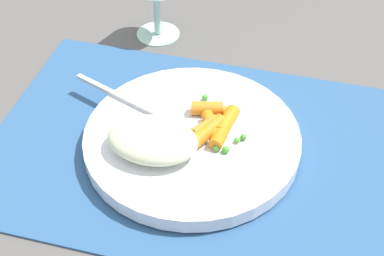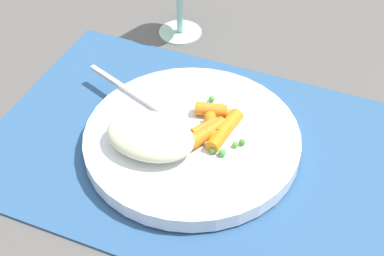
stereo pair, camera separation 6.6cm
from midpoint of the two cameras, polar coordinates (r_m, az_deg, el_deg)
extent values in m
plane|color=#565451|center=(0.69, 2.73, -2.22)|extent=(2.40, 2.40, 0.00)
cube|color=#2D5684|center=(0.69, 2.74, -2.04)|extent=(0.48, 0.34, 0.01)
cylinder|color=white|center=(0.68, 2.77, -1.31)|extent=(0.25, 0.25, 0.02)
ellipsoid|color=beige|center=(0.65, -1.23, -0.92)|extent=(0.10, 0.07, 0.03)
cylinder|color=orange|center=(0.66, 4.16, -0.84)|extent=(0.04, 0.05, 0.02)
cylinder|color=orange|center=(0.67, 4.86, -0.28)|extent=(0.04, 0.05, 0.01)
cylinder|color=orange|center=(0.69, 4.60, 1.67)|extent=(0.04, 0.02, 0.02)
cylinder|color=orange|center=(0.68, 6.41, 0.23)|extent=(0.02, 0.04, 0.02)
cylinder|color=orange|center=(0.67, 4.18, -0.26)|extent=(0.03, 0.04, 0.02)
cylinder|color=orange|center=(0.66, 5.56, -1.02)|extent=(0.02, 0.04, 0.02)
cylinder|color=orange|center=(0.70, 4.94, 1.57)|extent=(0.04, 0.02, 0.01)
sphere|color=#4C8C38|center=(0.66, 7.79, -1.51)|extent=(0.01, 0.01, 0.01)
sphere|color=#51B530|center=(0.67, 2.35, -0.56)|extent=(0.01, 0.01, 0.01)
sphere|color=green|center=(0.69, 5.84, 1.17)|extent=(0.01, 0.01, 0.01)
sphere|color=#54B63B|center=(0.66, 7.12, -1.77)|extent=(0.01, 0.01, 0.01)
sphere|color=green|center=(0.66, 3.25, -1.42)|extent=(0.01, 0.01, 0.01)
sphere|color=#568D36|center=(0.65, 4.97, -2.28)|extent=(0.01, 0.01, 0.01)
sphere|color=green|center=(0.71, 5.56, 1.99)|extent=(0.01, 0.01, 0.01)
sphere|color=green|center=(0.72, 4.38, 2.80)|extent=(0.01, 0.01, 0.01)
sphere|color=green|center=(0.65, 5.89, -2.59)|extent=(0.01, 0.01, 0.01)
cube|color=silver|center=(0.67, 3.58, -1.06)|extent=(0.05, 0.03, 0.01)
cube|color=silver|center=(0.72, -2.91, 3.05)|extent=(0.16, 0.07, 0.01)
cylinder|color=#B2E0CC|center=(0.88, 1.02, 9.36)|extent=(0.06, 0.06, 0.00)
cylinder|color=#B2E0CC|center=(0.86, 1.05, 11.46)|extent=(0.01, 0.01, 0.07)
camera|label=1|loc=(0.03, -87.17, 2.68)|focal=54.35mm
camera|label=2|loc=(0.03, 92.83, -2.68)|focal=54.35mm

